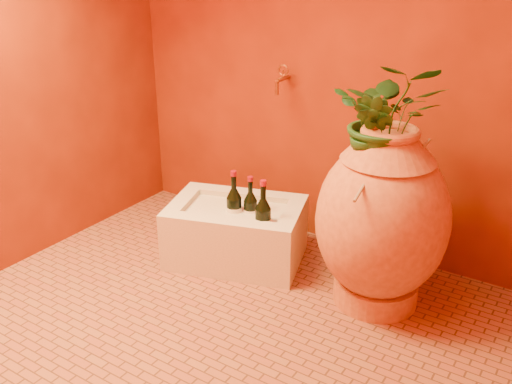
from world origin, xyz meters
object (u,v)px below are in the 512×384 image
Objects in this scene: stone_basin at (236,233)px; wine_bottle_c at (250,211)px; amphora at (382,219)px; wine_bottle_b at (263,221)px; wall_tap at (282,78)px; wine_bottle_a at (234,210)px.

wine_bottle_c is at bearing 26.08° from stone_basin.
wine_bottle_c is at bearing -179.78° from amphora.
wine_bottle_b is 0.16m from wine_bottle_c.
wall_tap is (-0.75, 0.37, 0.48)m from amphora.
wine_bottle_a is (-0.00, -0.01, 0.14)m from stone_basin.
wine_bottle_a is (-0.77, -0.05, -0.13)m from amphora.
amphora is 2.57× the size of wine_bottle_a.
wine_bottle_a is at bearing -146.59° from wine_bottle_c.
wine_bottle_a is at bearing -93.64° from wall_tap.
wine_bottle_c is (0.07, 0.05, -0.01)m from wine_bottle_a.
wine_bottle_b is at bearing -33.22° from wine_bottle_c.
stone_basin is at bearing 165.37° from wine_bottle_b.
wall_tap is at bearing 86.47° from stone_basin.
wall_tap is (0.03, 0.42, 0.61)m from wine_bottle_a.
wall_tap reaches higher than amphora.
wall_tap is (-0.18, 0.46, 0.61)m from wine_bottle_b.
stone_basin is at bearing 82.80° from wine_bottle_a.
wine_bottle_a reaches higher than wine_bottle_c.
wine_bottle_c is 2.02× the size of wall_tap.
stone_basin is 2.33× the size of wine_bottle_b.
amphora is 0.72m from wine_bottle_c.
stone_basin is 2.63× the size of wine_bottle_c.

